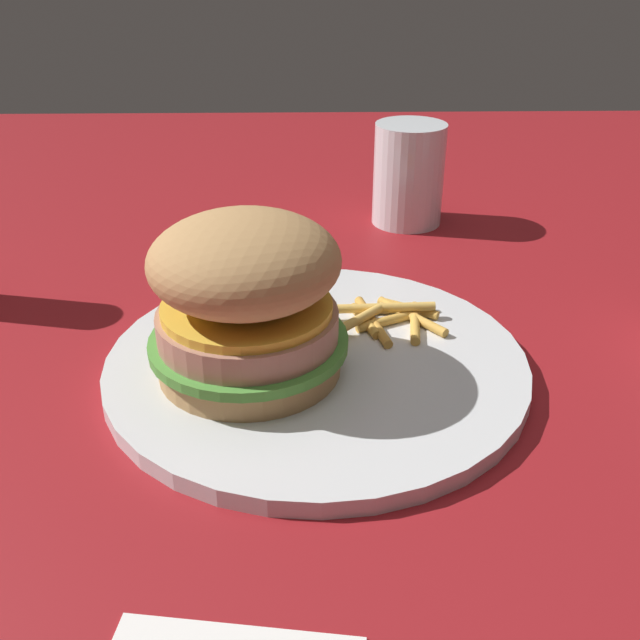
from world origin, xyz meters
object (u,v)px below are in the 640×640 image
Objects in this scene: plate at (320,366)px; sandwich at (250,297)px; fries_pile at (392,316)px; drink_glass at (410,180)px.

sandwich reaches higher than plate.
fries_pile is (-0.10, -0.06, -0.05)m from sandwich.
sandwich is 0.34m from drink_glass.
drink_glass is (-0.14, -0.30, -0.02)m from sandwich.
fries_pile reaches higher than plate.
fries_pile is at bearing -137.53° from plate.
sandwich is 0.13m from fries_pile.
drink_glass reaches higher than plate.
sandwich is 1.51× the size of fries_pile.
sandwich reaches higher than fries_pile.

